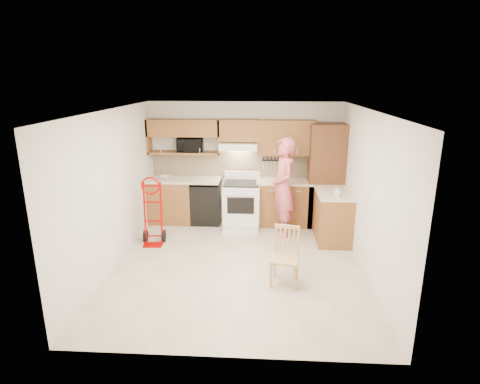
# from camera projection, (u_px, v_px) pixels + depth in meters

# --- Properties ---
(floor) EXTENTS (4.00, 4.50, 0.02)m
(floor) POSITION_uv_depth(u_px,v_px,m) (238.00, 265.00, 6.50)
(floor) COLOR beige
(floor) RESTS_ON ground
(ceiling) EXTENTS (4.00, 4.50, 0.02)m
(ceiling) POSITION_uv_depth(u_px,v_px,m) (238.00, 110.00, 5.79)
(ceiling) COLOR white
(ceiling) RESTS_ON ground
(wall_back) EXTENTS (4.00, 0.02, 2.50)m
(wall_back) POSITION_uv_depth(u_px,v_px,m) (245.00, 162.00, 8.31)
(wall_back) COLOR white
(wall_back) RESTS_ON ground
(wall_front) EXTENTS (4.00, 0.02, 2.50)m
(wall_front) POSITION_uv_depth(u_px,v_px,m) (224.00, 254.00, 3.98)
(wall_front) COLOR white
(wall_front) RESTS_ON ground
(wall_left) EXTENTS (0.02, 4.50, 2.50)m
(wall_left) POSITION_uv_depth(u_px,v_px,m) (112.00, 190.00, 6.26)
(wall_left) COLOR white
(wall_left) RESTS_ON ground
(wall_right) EXTENTS (0.02, 4.50, 2.50)m
(wall_right) POSITION_uv_depth(u_px,v_px,m) (369.00, 194.00, 6.03)
(wall_right) COLOR white
(wall_right) RESTS_ON ground
(backsplash) EXTENTS (3.92, 0.03, 0.55)m
(backsplash) POSITION_uv_depth(u_px,v_px,m) (245.00, 164.00, 8.30)
(backsplash) COLOR beige
(backsplash) RESTS_ON wall_back
(lower_cab_left) EXTENTS (0.90, 0.60, 0.90)m
(lower_cab_left) POSITION_uv_depth(u_px,v_px,m) (171.00, 201.00, 8.33)
(lower_cab_left) COLOR brown
(lower_cab_left) RESTS_ON ground
(dishwasher) EXTENTS (0.60, 0.60, 0.85)m
(dishwasher) POSITION_uv_depth(u_px,v_px,m) (206.00, 203.00, 8.29)
(dishwasher) COLOR black
(dishwasher) RESTS_ON ground
(lower_cab_right) EXTENTS (1.14, 0.60, 0.90)m
(lower_cab_right) POSITION_uv_depth(u_px,v_px,m) (284.00, 203.00, 8.19)
(lower_cab_right) COLOR brown
(lower_cab_right) RESTS_ON ground
(countertop_left) EXTENTS (1.50, 0.63, 0.04)m
(countertop_left) POSITION_uv_depth(u_px,v_px,m) (184.00, 180.00, 8.18)
(countertop_left) COLOR beige
(countertop_left) RESTS_ON lower_cab_left
(countertop_right) EXTENTS (1.14, 0.63, 0.04)m
(countertop_right) POSITION_uv_depth(u_px,v_px,m) (285.00, 181.00, 8.06)
(countertop_right) COLOR beige
(countertop_right) RESTS_ON lower_cab_right
(cab_return_right) EXTENTS (0.60, 1.00, 0.90)m
(cab_return_right) POSITION_uv_depth(u_px,v_px,m) (332.00, 217.00, 7.37)
(cab_return_right) COLOR brown
(cab_return_right) RESTS_ON ground
(countertop_return) EXTENTS (0.63, 1.00, 0.04)m
(countertop_return) POSITION_uv_depth(u_px,v_px,m) (334.00, 193.00, 7.24)
(countertop_return) COLOR beige
(countertop_return) RESTS_ON cab_return_right
(pantry_tall) EXTENTS (0.70, 0.60, 2.10)m
(pantry_tall) POSITION_uv_depth(u_px,v_px,m) (325.00, 176.00, 7.97)
(pantry_tall) COLOR brown
(pantry_tall) RESTS_ON ground
(upper_cab_left) EXTENTS (1.50, 0.33, 0.34)m
(upper_cab_left) POSITION_uv_depth(u_px,v_px,m) (183.00, 128.00, 8.01)
(upper_cab_left) COLOR brown
(upper_cab_left) RESTS_ON wall_back
(upper_shelf_mw) EXTENTS (1.50, 0.33, 0.04)m
(upper_shelf_mw) POSITION_uv_depth(u_px,v_px,m) (184.00, 153.00, 8.15)
(upper_shelf_mw) COLOR brown
(upper_shelf_mw) RESTS_ON wall_back
(upper_cab_center) EXTENTS (0.76, 0.33, 0.44)m
(upper_cab_center) POSITION_uv_depth(u_px,v_px,m) (239.00, 130.00, 7.95)
(upper_cab_center) COLOR brown
(upper_cab_center) RESTS_ON wall_back
(upper_cab_right) EXTENTS (1.14, 0.33, 0.70)m
(upper_cab_right) POSITION_uv_depth(u_px,v_px,m) (286.00, 138.00, 7.94)
(upper_cab_right) COLOR brown
(upper_cab_right) RESTS_ON wall_back
(range_hood) EXTENTS (0.76, 0.46, 0.14)m
(range_hood) POSITION_uv_depth(u_px,v_px,m) (239.00, 146.00, 7.98)
(range_hood) COLOR white
(range_hood) RESTS_ON wall_back
(knife_strip) EXTENTS (0.40, 0.05, 0.29)m
(knife_strip) POSITION_uv_depth(u_px,v_px,m) (271.00, 163.00, 8.23)
(knife_strip) COLOR black
(knife_strip) RESTS_ON backsplash
(microwave) EXTENTS (0.55, 0.39, 0.29)m
(microwave) POSITION_uv_depth(u_px,v_px,m) (190.00, 145.00, 8.10)
(microwave) COLOR black
(microwave) RESTS_ON upper_shelf_mw
(range) EXTENTS (0.74, 0.97, 1.09)m
(range) POSITION_uv_depth(u_px,v_px,m) (241.00, 201.00, 8.00)
(range) COLOR white
(range) RESTS_ON ground
(person) EXTENTS (0.60, 0.78, 1.91)m
(person) POSITION_uv_depth(u_px,v_px,m) (283.00, 187.00, 7.48)
(person) COLOR #D15A68
(person) RESTS_ON ground
(hand_truck) EXTENTS (0.48, 0.45, 1.15)m
(hand_truck) POSITION_uv_depth(u_px,v_px,m) (152.00, 214.00, 7.15)
(hand_truck) COLOR #A50400
(hand_truck) RESTS_ON ground
(dining_chair) EXTENTS (0.47, 0.49, 0.87)m
(dining_chair) POSITION_uv_depth(u_px,v_px,m) (285.00, 257.00, 5.77)
(dining_chair) COLOR tan
(dining_chair) RESTS_ON ground
(soap_bottle) EXTENTS (0.11, 0.11, 0.19)m
(soap_bottle) POSITION_uv_depth(u_px,v_px,m) (337.00, 191.00, 6.94)
(soap_bottle) COLOR white
(soap_bottle) RESTS_ON countertop_return
(bowl) EXTENTS (0.30, 0.30, 0.06)m
(bowl) POSITION_uv_depth(u_px,v_px,m) (166.00, 177.00, 8.18)
(bowl) COLOR white
(bowl) RESTS_ON countertop_left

